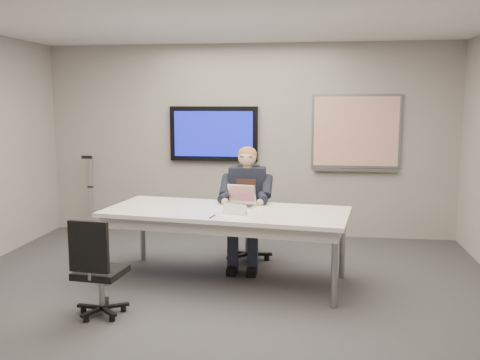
# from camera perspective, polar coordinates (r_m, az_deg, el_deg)

# --- Properties ---
(floor) EXTENTS (6.00, 6.00, 0.02)m
(floor) POSITION_cam_1_polar(r_m,az_deg,el_deg) (5.26, -3.22, -13.63)
(floor) COLOR #323235
(floor) RESTS_ON ground
(ceiling) EXTENTS (6.00, 6.00, 0.02)m
(ceiling) POSITION_cam_1_polar(r_m,az_deg,el_deg) (4.95, -3.50, 18.01)
(ceiling) COLOR silver
(ceiling) RESTS_ON wall_back
(wall_back) EXTENTS (6.00, 0.02, 2.80)m
(wall_back) POSITION_cam_1_polar(r_m,az_deg,el_deg) (7.87, 0.85, 4.22)
(wall_back) COLOR #9F9A90
(wall_back) RESTS_ON ground
(wall_front) EXTENTS (6.00, 0.02, 2.80)m
(wall_front) POSITION_cam_1_polar(r_m,az_deg,el_deg) (2.10, -19.39, -7.92)
(wall_front) COLOR #9F9A90
(wall_front) RESTS_ON ground
(conference_table) EXTENTS (2.74, 1.43, 0.81)m
(conference_table) POSITION_cam_1_polar(r_m,az_deg,el_deg) (5.83, -1.49, -4.08)
(conference_table) COLOR white
(conference_table) RESTS_ON ground
(tv_display) EXTENTS (1.30, 0.09, 0.80)m
(tv_display) POSITION_cam_1_polar(r_m,az_deg,el_deg) (7.88, -2.82, 4.95)
(tv_display) COLOR black
(tv_display) RESTS_ON wall_back
(whiteboard) EXTENTS (1.25, 0.08, 1.10)m
(whiteboard) POSITION_cam_1_polar(r_m,az_deg,el_deg) (7.79, 12.26, 4.96)
(whiteboard) COLOR gray
(whiteboard) RESTS_ON wall_back
(office_chair_far) EXTENTS (0.61, 0.61, 1.14)m
(office_chair_far) POSITION_cam_1_polar(r_m,az_deg,el_deg) (6.72, 0.82, -5.52)
(office_chair_far) COLOR black
(office_chair_far) RESTS_ON ground
(office_chair_near) EXTENTS (0.49, 0.49, 0.94)m
(office_chair_near) POSITION_cam_1_polar(r_m,az_deg,el_deg) (5.17, -14.80, -10.87)
(office_chair_near) COLOR black
(office_chair_near) RESTS_ON ground
(seated_person) EXTENTS (0.45, 0.77, 1.43)m
(seated_person) POSITION_cam_1_polar(r_m,az_deg,el_deg) (6.40, 0.60, -4.18)
(seated_person) COLOR #212537
(seated_person) RESTS_ON office_chair_far
(crutch) EXTENTS (0.25, 0.52, 1.24)m
(crutch) POSITION_cam_1_polar(r_m,az_deg,el_deg) (8.40, -15.58, -1.29)
(crutch) COLOR #989A9F
(crutch) RESTS_ON ground
(laptop) EXTENTS (0.37, 0.37, 0.23)m
(laptop) POSITION_cam_1_polar(r_m,az_deg,el_deg) (6.01, 0.11, -2.23)
(laptop) COLOR silver
(laptop) RESTS_ON conference_table
(name_tent) EXTENTS (0.28, 0.17, 0.11)m
(name_tent) POSITION_cam_1_polar(r_m,az_deg,el_deg) (5.58, -0.55, -3.09)
(name_tent) COLOR silver
(name_tent) RESTS_ON conference_table
(pen) EXTENTS (0.04, 0.16, 0.01)m
(pen) POSITION_cam_1_polar(r_m,az_deg,el_deg) (5.45, -2.96, -3.89)
(pen) COLOR black
(pen) RESTS_ON conference_table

